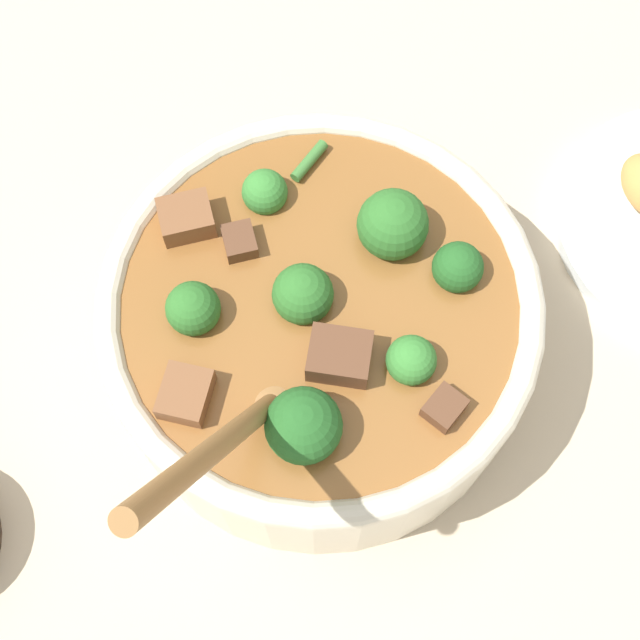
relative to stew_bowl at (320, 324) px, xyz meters
name	(u,v)px	position (x,y,z in m)	size (l,w,h in m)	color
ground_plane	(320,355)	(0.00, 0.00, -0.06)	(4.00, 4.00, 0.00)	#C6B293
stew_bowl	(320,324)	(0.00, 0.00, 0.00)	(0.28, 0.27, 0.25)	beige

